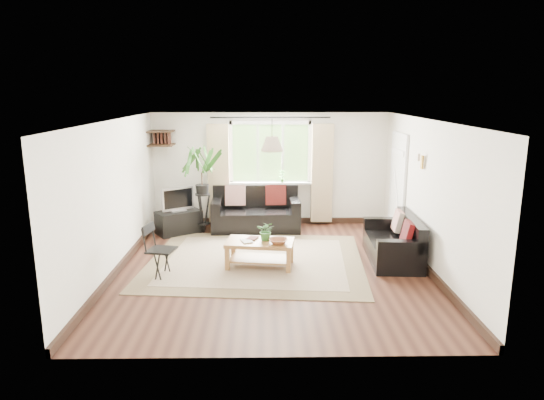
{
  "coord_description": "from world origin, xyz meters",
  "views": [
    {
      "loc": [
        -0.12,
        -7.53,
        2.84
      ],
      "look_at": [
        0.0,
        0.4,
        1.05
      ],
      "focal_mm": 32.0,
      "sensor_mm": 36.0,
      "label": 1
    }
  ],
  "objects_px": {
    "sofa_back": "(256,210)",
    "sofa_right": "(392,240)",
    "coffee_table": "(260,254)",
    "folding_chair": "(162,251)",
    "tv_stand": "(179,222)",
    "palm_stand": "(202,190)"
  },
  "relations": [
    {
      "from": "coffee_table",
      "to": "folding_chair",
      "type": "bearing_deg",
      "value": -165.07
    },
    {
      "from": "sofa_back",
      "to": "tv_stand",
      "type": "xyz_separation_m",
      "value": [
        -1.56,
        -0.23,
        -0.19
      ]
    },
    {
      "from": "sofa_back",
      "to": "tv_stand",
      "type": "distance_m",
      "value": 1.59
    },
    {
      "from": "tv_stand",
      "to": "sofa_right",
      "type": "bearing_deg",
      "value": -56.5
    },
    {
      "from": "tv_stand",
      "to": "coffee_table",
      "type": "bearing_deg",
      "value": -83.02
    },
    {
      "from": "coffee_table",
      "to": "folding_chair",
      "type": "xyz_separation_m",
      "value": [
        -1.52,
        -0.41,
        0.2
      ]
    },
    {
      "from": "sofa_back",
      "to": "sofa_right",
      "type": "xyz_separation_m",
      "value": [
        2.36,
        -1.91,
        -0.06
      ]
    },
    {
      "from": "sofa_back",
      "to": "palm_stand",
      "type": "relative_size",
      "value": 1.02
    },
    {
      "from": "coffee_table",
      "to": "sofa_back",
      "type": "bearing_deg",
      "value": 92.76
    },
    {
      "from": "sofa_right",
      "to": "folding_chair",
      "type": "bearing_deg",
      "value": -76.3
    },
    {
      "from": "palm_stand",
      "to": "folding_chair",
      "type": "relative_size",
      "value": 2.11
    },
    {
      "from": "sofa_back",
      "to": "sofa_right",
      "type": "relative_size",
      "value": 1.16
    },
    {
      "from": "coffee_table",
      "to": "folding_chair",
      "type": "relative_size",
      "value": 1.3
    },
    {
      "from": "coffee_table",
      "to": "tv_stand",
      "type": "bearing_deg",
      "value": 130.4
    },
    {
      "from": "folding_chair",
      "to": "sofa_right",
      "type": "bearing_deg",
      "value": -67.81
    },
    {
      "from": "sofa_right",
      "to": "tv_stand",
      "type": "xyz_separation_m",
      "value": [
        -3.93,
        1.67,
        -0.13
      ]
    },
    {
      "from": "sofa_back",
      "to": "palm_stand",
      "type": "height_order",
      "value": "palm_stand"
    },
    {
      "from": "coffee_table",
      "to": "palm_stand",
      "type": "relative_size",
      "value": 0.62
    },
    {
      "from": "sofa_right",
      "to": "coffee_table",
      "type": "bearing_deg",
      "value": -79.42
    },
    {
      "from": "folding_chair",
      "to": "sofa_back",
      "type": "bearing_deg",
      "value": -16.75
    },
    {
      "from": "sofa_back",
      "to": "sofa_right",
      "type": "height_order",
      "value": "sofa_back"
    },
    {
      "from": "folding_chair",
      "to": "palm_stand",
      "type": "bearing_deg",
      "value": 3.55
    }
  ]
}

